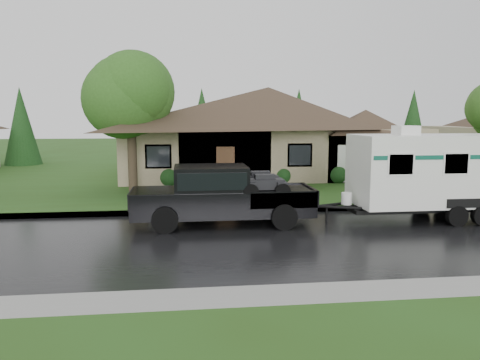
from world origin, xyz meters
name	(u,v)px	position (x,y,z in m)	size (l,w,h in m)	color
ground	(281,224)	(0.00, 0.00, 0.00)	(140.00, 140.00, 0.00)	#2A4C17
road	(294,238)	(0.00, -2.00, 0.01)	(140.00, 8.00, 0.01)	black
curb	(270,210)	(0.00, 2.25, 0.07)	(140.00, 0.50, 0.15)	gray
lawn	(236,173)	(0.00, 15.00, 0.07)	(140.00, 26.00, 0.15)	#2A4C17
house_main	(273,121)	(2.29, 13.84, 3.59)	(19.44, 10.80, 6.90)	gray
tree_left_green	(130,94)	(-6.02, 7.37, 4.93)	(4.17, 4.17, 6.90)	#382B1E
shrub_row	(283,174)	(2.00, 9.30, 0.65)	(13.60, 1.00, 1.00)	#143814
pickup_truck	(220,193)	(-2.22, 0.24, 1.14)	(6.39, 2.43, 2.13)	black
travel_trailer	(452,170)	(6.60, 0.24, 1.88)	(7.88, 2.77, 3.54)	white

